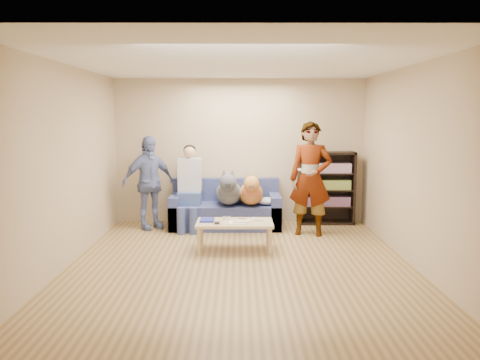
{
  "coord_description": "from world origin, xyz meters",
  "views": [
    {
      "loc": [
        -0.02,
        -5.97,
        1.94
      ],
      "look_at": [
        0.0,
        1.2,
        0.95
      ],
      "focal_mm": 35.0,
      "sensor_mm": 36.0,
      "label": 1
    }
  ],
  "objects_px": {
    "bookshelf": "(326,186)",
    "person_seated": "(189,184)",
    "person_standing_left": "(149,183)",
    "dog_gray": "(229,191)",
    "coffee_table": "(235,225)",
    "notebook_blue": "(207,220)",
    "sofa": "(226,211)",
    "person_standing_right": "(310,179)",
    "camera_silver": "(227,218)",
    "dog_tan": "(251,192)"
  },
  "relations": [
    {
      "from": "person_standing_right",
      "to": "coffee_table",
      "type": "xyz_separation_m",
      "value": [
        -1.22,
        -0.89,
        -0.55
      ]
    },
    {
      "from": "person_standing_left",
      "to": "bookshelf",
      "type": "relative_size",
      "value": 1.23
    },
    {
      "from": "coffee_table",
      "to": "person_standing_right",
      "type": "bearing_deg",
      "value": 36.0
    },
    {
      "from": "person_standing_right",
      "to": "bookshelf",
      "type": "relative_size",
      "value": 1.42
    },
    {
      "from": "dog_gray",
      "to": "bookshelf",
      "type": "bearing_deg",
      "value": 13.84
    },
    {
      "from": "dog_gray",
      "to": "sofa",
      "type": "bearing_deg",
      "value": 107.15
    },
    {
      "from": "coffee_table",
      "to": "notebook_blue",
      "type": "bearing_deg",
      "value": 172.87
    },
    {
      "from": "person_seated",
      "to": "coffee_table",
      "type": "xyz_separation_m",
      "value": [
        0.79,
        -1.33,
        -0.4
      ]
    },
    {
      "from": "person_standing_left",
      "to": "camera_silver",
      "type": "xyz_separation_m",
      "value": [
        1.37,
        -1.2,
        -0.36
      ]
    },
    {
      "from": "person_standing_right",
      "to": "sofa",
      "type": "height_order",
      "value": "person_standing_right"
    },
    {
      "from": "sofa",
      "to": "dog_gray",
      "type": "height_order",
      "value": "dog_gray"
    },
    {
      "from": "notebook_blue",
      "to": "coffee_table",
      "type": "distance_m",
      "value": 0.41
    },
    {
      "from": "bookshelf",
      "to": "sofa",
      "type": "bearing_deg",
      "value": -172.6
    },
    {
      "from": "sofa",
      "to": "notebook_blue",
      "type": "bearing_deg",
      "value": -99.25
    },
    {
      "from": "dog_gray",
      "to": "person_standing_right",
      "type": "bearing_deg",
      "value": -15.69
    },
    {
      "from": "person_standing_left",
      "to": "coffee_table",
      "type": "relative_size",
      "value": 1.46
    },
    {
      "from": "dog_gray",
      "to": "coffee_table",
      "type": "bearing_deg",
      "value": -85.01
    },
    {
      "from": "person_standing_right",
      "to": "camera_silver",
      "type": "xyz_separation_m",
      "value": [
        -1.34,
        -0.77,
        -0.48
      ]
    },
    {
      "from": "person_standing_right",
      "to": "dog_tan",
      "type": "height_order",
      "value": "person_standing_right"
    },
    {
      "from": "camera_silver",
      "to": "bookshelf",
      "type": "height_order",
      "value": "bookshelf"
    },
    {
      "from": "camera_silver",
      "to": "dog_tan",
      "type": "xyz_separation_m",
      "value": [
        0.39,
        1.14,
        0.2
      ]
    },
    {
      "from": "dog_tan",
      "to": "coffee_table",
      "type": "distance_m",
      "value": 1.31
    },
    {
      "from": "notebook_blue",
      "to": "person_seated",
      "type": "relative_size",
      "value": 0.18
    },
    {
      "from": "dog_tan",
      "to": "camera_silver",
      "type": "bearing_deg",
      "value": -108.92
    },
    {
      "from": "notebook_blue",
      "to": "dog_tan",
      "type": "distance_m",
      "value": 1.4
    },
    {
      "from": "notebook_blue",
      "to": "person_standing_left",
      "type": "bearing_deg",
      "value": 130.55
    },
    {
      "from": "sofa",
      "to": "dog_tan",
      "type": "height_order",
      "value": "dog_tan"
    },
    {
      "from": "camera_silver",
      "to": "dog_gray",
      "type": "xyz_separation_m",
      "value": [
        0.01,
        1.14,
        0.22
      ]
    },
    {
      "from": "notebook_blue",
      "to": "coffee_table",
      "type": "relative_size",
      "value": 0.24
    },
    {
      "from": "notebook_blue",
      "to": "dog_gray",
      "type": "xyz_separation_m",
      "value": [
        0.29,
        1.21,
        0.23
      ]
    },
    {
      "from": "person_seated",
      "to": "dog_gray",
      "type": "xyz_separation_m",
      "value": [
        0.68,
        -0.07,
        -0.11
      ]
    },
    {
      "from": "dog_tan",
      "to": "bookshelf",
      "type": "xyz_separation_m",
      "value": [
        1.36,
        0.43,
        0.03
      ]
    },
    {
      "from": "coffee_table",
      "to": "bookshelf",
      "type": "xyz_separation_m",
      "value": [
        1.63,
        1.69,
        0.31
      ]
    },
    {
      "from": "person_standing_left",
      "to": "coffee_table",
      "type": "height_order",
      "value": "person_standing_left"
    },
    {
      "from": "bookshelf",
      "to": "person_seated",
      "type": "bearing_deg",
      "value": -171.52
    },
    {
      "from": "camera_silver",
      "to": "person_standing_right",
      "type": "bearing_deg",
      "value": 29.79
    },
    {
      "from": "person_standing_right",
      "to": "notebook_blue",
      "type": "xyz_separation_m",
      "value": [
        -1.62,
        -0.84,
        -0.49
      ]
    },
    {
      "from": "person_standing_right",
      "to": "notebook_blue",
      "type": "distance_m",
      "value": 1.89
    },
    {
      "from": "person_standing_left",
      "to": "dog_gray",
      "type": "distance_m",
      "value": 1.38
    },
    {
      "from": "person_standing_left",
      "to": "dog_tan",
      "type": "relative_size",
      "value": 1.37
    },
    {
      "from": "person_seated",
      "to": "coffee_table",
      "type": "relative_size",
      "value": 1.34
    },
    {
      "from": "notebook_blue",
      "to": "sofa",
      "type": "xyz_separation_m",
      "value": [
        0.23,
        1.41,
        -0.15
      ]
    },
    {
      "from": "person_standing_right",
      "to": "person_standing_left",
      "type": "distance_m",
      "value": 2.75
    },
    {
      "from": "sofa",
      "to": "bookshelf",
      "type": "distance_m",
      "value": 1.86
    },
    {
      "from": "person_standing_right",
      "to": "dog_gray",
      "type": "bearing_deg",
      "value": 176.87
    },
    {
      "from": "camera_silver",
      "to": "bookshelf",
      "type": "bearing_deg",
      "value": 41.96
    },
    {
      "from": "dog_gray",
      "to": "person_standing_left",
      "type": "bearing_deg",
      "value": 177.68
    },
    {
      "from": "dog_tan",
      "to": "dog_gray",
      "type": "bearing_deg",
      "value": 179.03
    },
    {
      "from": "dog_tan",
      "to": "sofa",
      "type": "bearing_deg",
      "value": 155.45
    },
    {
      "from": "person_seated",
      "to": "coffee_table",
      "type": "height_order",
      "value": "person_seated"
    }
  ]
}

